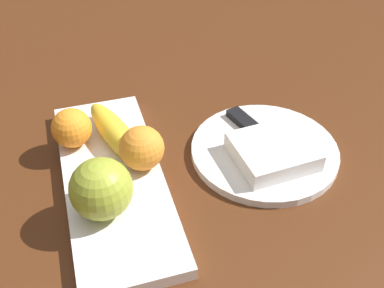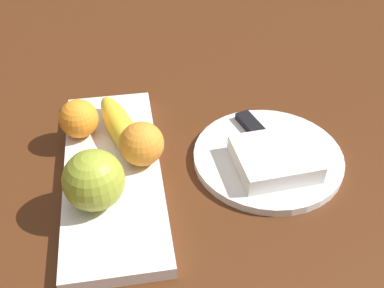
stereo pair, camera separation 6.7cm
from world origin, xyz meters
name	(u,v)px [view 2 (the right image)]	position (x,y,z in m)	size (l,w,h in m)	color
ground_plane	(138,188)	(0.00, 0.00, 0.00)	(2.40, 2.40, 0.00)	#4A2510
fruit_tray	(113,173)	(-0.03, -0.04, 0.01)	(0.38, 0.14, 0.02)	white
apple	(94,180)	(0.04, -0.06, 0.06)	(0.08, 0.08, 0.08)	#96A52F
banana	(121,128)	(-0.09, -0.02, 0.04)	(0.18, 0.04, 0.04)	yellow
orange_near_apple	(79,119)	(-0.12, -0.08, 0.05)	(0.06, 0.06, 0.06)	orange
orange_near_banana	(142,144)	(-0.04, 0.01, 0.05)	(0.07, 0.07, 0.07)	orange
dinner_plate	(268,157)	(-0.03, 0.20, 0.01)	(0.23, 0.23, 0.01)	white
folded_napkin	(275,160)	(0.00, 0.20, 0.03)	(0.10, 0.11, 0.03)	white
knife	(260,135)	(-0.07, 0.20, 0.02)	(0.18, 0.07, 0.01)	silver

